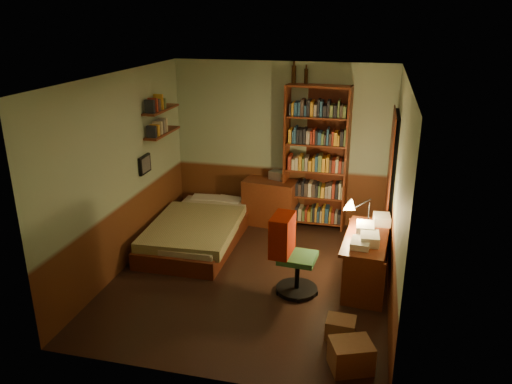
% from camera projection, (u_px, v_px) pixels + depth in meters
% --- Properties ---
extents(floor, '(3.50, 4.00, 0.02)m').
position_uv_depth(floor, '(252.00, 277.00, 6.61)').
color(floor, black).
rests_on(floor, ground).
extents(ceiling, '(3.50, 4.00, 0.02)m').
position_uv_depth(ceiling, '(251.00, 76.00, 5.72)').
color(ceiling, silver).
rests_on(ceiling, wall_back).
extents(wall_back, '(3.50, 0.02, 2.60)m').
position_uv_depth(wall_back, '(282.00, 144.00, 8.00)').
color(wall_back, gray).
rests_on(wall_back, ground).
extents(wall_left, '(0.02, 4.00, 2.60)m').
position_uv_depth(wall_left, '(122.00, 173.00, 6.55)').
color(wall_left, gray).
rests_on(wall_left, ground).
extents(wall_right, '(0.02, 4.00, 2.60)m').
position_uv_depth(wall_right, '(398.00, 195.00, 5.78)').
color(wall_right, gray).
rests_on(wall_right, ground).
extents(wall_front, '(3.50, 0.02, 2.60)m').
position_uv_depth(wall_front, '(195.00, 256.00, 4.33)').
color(wall_front, gray).
rests_on(wall_front, ground).
extents(doorway, '(0.06, 0.90, 2.00)m').
position_uv_depth(doorway, '(391.00, 184.00, 7.08)').
color(doorway, black).
rests_on(doorway, ground).
extents(door_trim, '(0.02, 0.98, 2.08)m').
position_uv_depth(door_trim, '(388.00, 184.00, 7.08)').
color(door_trim, '#451A0D').
rests_on(door_trim, ground).
extents(bed, '(1.16, 2.17, 0.65)m').
position_uv_depth(bed, '(198.00, 221.00, 7.52)').
color(bed, olive).
rests_on(bed, ground).
extents(dresser, '(0.88, 0.51, 0.75)m').
position_uv_depth(dresser, '(270.00, 203.00, 8.12)').
color(dresser, '#5B2512').
rests_on(dresser, ground).
extents(mini_stereo, '(0.30, 0.27, 0.13)m').
position_uv_depth(mini_stereo, '(278.00, 175.00, 8.07)').
color(mini_stereo, '#B2B2B7').
rests_on(mini_stereo, dresser).
extents(bookshelf, '(1.00, 0.40, 2.28)m').
position_uv_depth(bookshelf, '(316.00, 159.00, 7.78)').
color(bookshelf, '#5B2512').
rests_on(bookshelf, ground).
extents(bottle_left, '(0.09, 0.09, 0.27)m').
position_uv_depth(bottle_left, '(294.00, 74.00, 7.54)').
color(bottle_left, black).
rests_on(bottle_left, bookshelf).
extents(bottle_right, '(0.07, 0.07, 0.22)m').
position_uv_depth(bottle_right, '(306.00, 76.00, 7.51)').
color(bottle_right, black).
rests_on(bottle_right, bookshelf).
extents(desk, '(0.61, 1.28, 0.67)m').
position_uv_depth(desk, '(365.00, 260.00, 6.33)').
color(desk, '#5B2512').
rests_on(desk, ground).
extents(paper_stack, '(0.23, 0.31, 0.12)m').
position_uv_depth(paper_stack, '(382.00, 220.00, 6.57)').
color(paper_stack, silver).
rests_on(paper_stack, desk).
extents(desk_lamp, '(0.20, 0.20, 0.60)m').
position_uv_depth(desk_lamp, '(369.00, 206.00, 6.35)').
color(desk_lamp, black).
rests_on(desk_lamp, desk).
extents(office_chair, '(0.55, 0.49, 1.03)m').
position_uv_depth(office_chair, '(298.00, 254.00, 6.07)').
color(office_chair, '#316435').
rests_on(office_chair, ground).
extents(red_jacket, '(0.36, 0.48, 0.51)m').
position_uv_depth(red_jacket, '(319.00, 190.00, 5.97)').
color(red_jacket, '#8E1804').
rests_on(red_jacket, office_chair).
extents(wall_shelf_lower, '(0.20, 0.90, 0.03)m').
position_uv_depth(wall_shelf_lower, '(163.00, 133.00, 7.43)').
color(wall_shelf_lower, '#5B2512').
rests_on(wall_shelf_lower, wall_left).
extents(wall_shelf_upper, '(0.20, 0.90, 0.03)m').
position_uv_depth(wall_shelf_upper, '(161.00, 110.00, 7.31)').
color(wall_shelf_upper, '#5B2512').
rests_on(wall_shelf_upper, wall_left).
extents(framed_picture, '(0.04, 0.32, 0.26)m').
position_uv_depth(framed_picture, '(145.00, 164.00, 7.11)').
color(framed_picture, black).
rests_on(framed_picture, wall_left).
extents(cardboard_box_a, '(0.48, 0.44, 0.30)m').
position_uv_depth(cardboard_box_a, '(351.00, 356.00, 4.85)').
color(cardboard_box_a, brown).
rests_on(cardboard_box_a, ground).
extents(cardboard_box_b, '(0.32, 0.27, 0.22)m').
position_uv_depth(cardboard_box_b, '(341.00, 328.00, 5.34)').
color(cardboard_box_b, brown).
rests_on(cardboard_box_b, ground).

